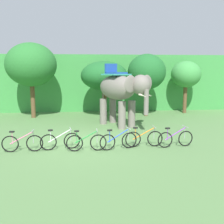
{
  "coord_description": "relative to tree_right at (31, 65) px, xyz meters",
  "views": [
    {
      "loc": [
        0.15,
        -12.09,
        3.42
      ],
      "look_at": [
        1.48,
        1.0,
        1.3
      ],
      "focal_mm": 42.3,
      "sensor_mm": 36.0,
      "label": 1
    }
  ],
  "objects": [
    {
      "name": "bike_orange",
      "position": [
        6.31,
        -7.97,
        -3.35
      ],
      "size": [
        1.71,
        0.52,
        0.92
      ],
      "color": "black",
      "rests_on": "ground"
    },
    {
      "name": "bike_pink",
      "position": [
        1.08,
        -8.18,
        -3.35
      ],
      "size": [
        1.71,
        0.52,
        0.92
      ],
      "color": "black",
      "rests_on": "ground"
    },
    {
      "name": "foliage_hedge",
      "position": [
        3.59,
        5.3,
        -1.43
      ],
      "size": [
        36.0,
        6.0,
        4.62
      ],
      "primitive_type": "cube",
      "color": "#3D8E42",
      "rests_on": "ground"
    },
    {
      "name": "tree_left",
      "position": [
        11.59,
        0.89,
        -0.72
      ],
      "size": [
        2.31,
        2.31,
        4.08
      ],
      "color": "brown",
      "rests_on": "ground"
    },
    {
      "name": "bike_purple",
      "position": [
        7.7,
        -8.14,
        -3.35
      ],
      "size": [
        1.7,
        0.52,
        0.92
      ],
      "color": "black",
      "rests_on": "ground"
    },
    {
      "name": "tree_center_left",
      "position": [
        5.11,
        -0.15,
        -0.78
      ],
      "size": [
        3.37,
        3.37,
        4.02
      ],
      "color": "brown",
      "rests_on": "ground"
    },
    {
      "name": "tree_right",
      "position": [
        0.0,
        0.0,
        0.0
      ],
      "size": [
        3.53,
        3.53,
        5.28
      ],
      "color": "brown",
      "rests_on": "ground"
    },
    {
      "name": "bike_white",
      "position": [
        2.62,
        -8.0,
        -3.35
      ],
      "size": [
        1.69,
        0.52,
        0.92
      ],
      "color": "black",
      "rests_on": "ground"
    },
    {
      "name": "tree_far_left",
      "position": [
        8.23,
        -0.08,
        -0.5
      ],
      "size": [
        2.78,
        2.78,
        4.55
      ],
      "color": "brown",
      "rests_on": "ground"
    },
    {
      "name": "bike_green",
      "position": [
        3.75,
        -8.34,
        -3.35
      ],
      "size": [
        1.71,
        0.52,
        0.92
      ],
      "color": "black",
      "rests_on": "ground"
    },
    {
      "name": "elephant",
      "position": [
        5.85,
        -3.61,
        -1.54
      ],
      "size": [
        3.3,
        4.01,
        3.78
      ],
      "color": "slate",
      "rests_on": "ground"
    },
    {
      "name": "bike_blue",
      "position": [
        5.13,
        -8.23,
        -3.35
      ],
      "size": [
        1.68,
        0.58,
        0.92
      ],
      "color": "black",
      "rests_on": "ground"
    },
    {
      "name": "ground_plane",
      "position": [
        3.59,
        -7.11,
        -3.74
      ],
      "size": [
        80.0,
        80.0,
        0.0
      ],
      "primitive_type": "plane",
      "color": "#567F47"
    }
  ]
}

